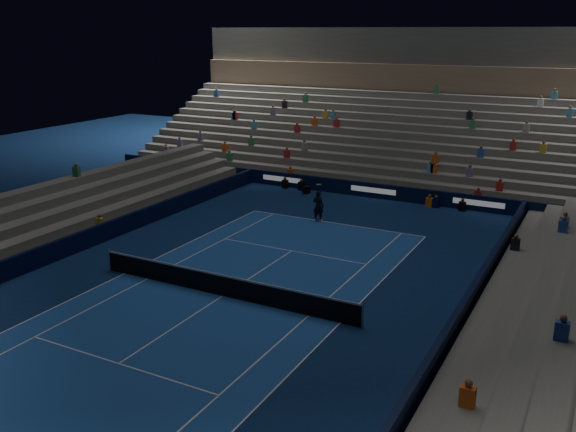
# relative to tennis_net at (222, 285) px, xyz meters

# --- Properties ---
(ground) EXTENTS (90.00, 90.00, 0.00)m
(ground) POSITION_rel_tennis_net_xyz_m (0.00, 0.00, -0.50)
(ground) COLOR #0C214D
(ground) RESTS_ON ground
(court_surface) EXTENTS (10.97, 23.77, 0.01)m
(court_surface) POSITION_rel_tennis_net_xyz_m (0.00, 0.00, -0.50)
(court_surface) COLOR #1C499A
(court_surface) RESTS_ON ground
(sponsor_barrier_far) EXTENTS (44.00, 0.25, 1.00)m
(sponsor_barrier_far) POSITION_rel_tennis_net_xyz_m (0.00, 18.50, -0.00)
(sponsor_barrier_far) COLOR black
(sponsor_barrier_far) RESTS_ON ground
(sponsor_barrier_east) EXTENTS (0.25, 37.00, 1.00)m
(sponsor_barrier_east) POSITION_rel_tennis_net_xyz_m (9.70, 0.00, -0.00)
(sponsor_barrier_east) COLOR black
(sponsor_barrier_east) RESTS_ON ground
(sponsor_barrier_west) EXTENTS (0.25, 37.00, 1.00)m
(sponsor_barrier_west) POSITION_rel_tennis_net_xyz_m (-9.70, 0.00, -0.00)
(sponsor_barrier_west) COLOR black
(sponsor_barrier_west) RESTS_ON ground
(grandstand_main) EXTENTS (44.00, 15.20, 11.20)m
(grandstand_main) POSITION_rel_tennis_net_xyz_m (0.00, 27.90, 2.87)
(grandstand_main) COLOR #61615C
(grandstand_main) RESTS_ON ground
(grandstand_east) EXTENTS (5.00, 37.00, 2.50)m
(grandstand_east) POSITION_rel_tennis_net_xyz_m (13.17, 0.00, 0.41)
(grandstand_east) COLOR slate
(grandstand_east) RESTS_ON ground
(grandstand_west) EXTENTS (5.00, 37.00, 2.50)m
(grandstand_west) POSITION_rel_tennis_net_xyz_m (-13.17, 0.00, 0.41)
(grandstand_west) COLOR slate
(grandstand_west) RESTS_ON ground
(tennis_net) EXTENTS (12.90, 0.10, 1.10)m
(tennis_net) POSITION_rel_tennis_net_xyz_m (0.00, 0.00, 0.00)
(tennis_net) COLOR #B2B2B7
(tennis_net) RESTS_ON ground
(tennis_player) EXTENTS (0.69, 0.46, 1.89)m
(tennis_player) POSITION_rel_tennis_net_xyz_m (-1.01, 11.76, 0.44)
(tennis_player) COLOR black
(tennis_player) RESTS_ON ground
(broadcast_camera) EXTENTS (0.43, 0.86, 0.54)m
(broadcast_camera) POSITION_rel_tennis_net_xyz_m (-4.55, 17.34, -0.22)
(broadcast_camera) COLOR black
(broadcast_camera) RESTS_ON ground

